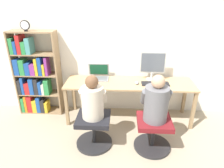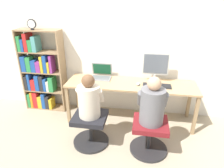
% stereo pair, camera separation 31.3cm
% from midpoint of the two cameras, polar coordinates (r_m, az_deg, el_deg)
% --- Properties ---
extents(ground_plane, '(14.00, 14.00, 0.00)m').
position_cam_midpoint_polar(ground_plane, '(3.44, 7.21, -12.65)').
color(ground_plane, tan).
extents(wall_back, '(10.00, 0.05, 2.60)m').
position_cam_midpoint_polar(wall_back, '(3.50, 8.83, 11.47)').
color(wall_back, white).
rests_on(wall_back, ground_plane).
extents(desk, '(2.15, 0.59, 0.70)m').
position_cam_midpoint_polar(desk, '(3.37, 7.99, -0.91)').
color(desk, tan).
rests_on(desk, ground_plane).
extents(desktop_monitor, '(0.43, 0.18, 0.49)m').
position_cam_midpoint_polar(desktop_monitor, '(3.41, 14.90, 4.84)').
color(desktop_monitor, beige).
rests_on(desktop_monitor, desk).
extents(laptop, '(0.36, 0.29, 0.25)m').
position_cam_midpoint_polar(laptop, '(3.52, -0.63, 2.52)').
color(laptop, gray).
rests_on(laptop, desk).
extents(keyboard, '(0.45, 0.17, 0.03)m').
position_cam_midpoint_polar(keyboard, '(3.31, 15.35, -0.52)').
color(keyboard, '#232326').
rests_on(keyboard, desk).
extents(computer_mouse_by_keyboard, '(0.06, 0.10, 0.04)m').
position_cam_midpoint_polar(computer_mouse_by_keyboard, '(3.29, 10.19, -0.02)').
color(computer_mouse_by_keyboard, '#99999E').
rests_on(computer_mouse_by_keyboard, desk).
extents(office_chair_left, '(0.53, 0.53, 0.48)m').
position_cam_midpoint_polar(office_chair_left, '(2.94, 13.77, -13.98)').
color(office_chair_left, '#262628').
rests_on(office_chair_left, ground_plane).
extents(office_chair_right, '(0.53, 0.53, 0.48)m').
position_cam_midpoint_polar(office_chair_right, '(2.99, -3.12, -12.41)').
color(office_chair_right, '#262628').
rests_on(office_chair_right, ground_plane).
extents(person_at_monitor, '(0.39, 0.34, 0.66)m').
position_cam_midpoint_polar(person_at_monitor, '(2.68, 14.78, -5.57)').
color(person_at_monitor, slate).
rests_on(person_at_monitor, office_chair_left).
extents(person_at_laptop, '(0.37, 0.32, 0.62)m').
position_cam_midpoint_polar(person_at_laptop, '(2.74, -3.32, -4.30)').
color(person_at_laptop, beige).
rests_on(person_at_laptop, office_chair_right).
extents(bookshelf, '(0.78, 0.27, 1.52)m').
position_cam_midpoint_polar(bookshelf, '(3.89, -17.80, 2.71)').
color(bookshelf, '#997A56').
rests_on(bookshelf, ground_plane).
extents(desk_clock, '(0.15, 0.03, 0.17)m').
position_cam_midpoint_polar(desk_clock, '(3.62, -19.64, 15.76)').
color(desk_clock, black).
rests_on(desk_clock, bookshelf).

